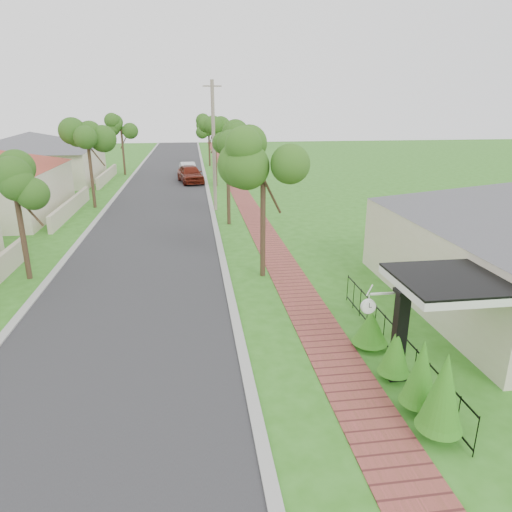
{
  "coord_description": "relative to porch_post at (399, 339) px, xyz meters",
  "views": [
    {
      "loc": [
        -0.56,
        -10.92,
        6.9
      ],
      "look_at": [
        1.66,
        5.16,
        1.5
      ],
      "focal_mm": 32.0,
      "sensor_mm": 36.0,
      "label": 1
    }
  ],
  "objects": [
    {
      "name": "ground",
      "position": [
        -4.55,
        1.0,
        -1.12
      ],
      "size": [
        160.0,
        160.0,
        0.0
      ],
      "primitive_type": "plane",
      "color": "#2F6D1A",
      "rests_on": "ground"
    },
    {
      "name": "parked_car_white",
      "position": [
        -5.55,
        37.25,
        -0.46
      ],
      "size": [
        1.91,
        4.18,
        1.33
      ],
      "primitive_type": "imported",
      "rotation": [
        0.0,
        0.0,
        0.13
      ],
      "color": "white",
      "rests_on": "ground"
    },
    {
      "name": "utility_pole",
      "position": [
        -3.65,
        21.0,
        3.15
      ],
      "size": [
        1.2,
        0.24,
        8.42
      ],
      "color": "gray",
      "rests_on": "ground"
    },
    {
      "name": "sidewalk",
      "position": [
        -1.3,
        21.0,
        -1.12
      ],
      "size": [
        1.5,
        120.0,
        0.03
      ],
      "primitive_type": "cube",
      "color": "#98403C",
      "rests_on": "ground"
    },
    {
      "name": "kerb_left",
      "position": [
        -11.2,
        21.0,
        -1.12
      ],
      "size": [
        0.3,
        120.0,
        0.1
      ],
      "primitive_type": "cube",
      "color": "#9E9E99",
      "rests_on": "ground"
    },
    {
      "name": "parked_car_red",
      "position": [
        -5.33,
        32.87,
        -0.31
      ],
      "size": [
        2.78,
        5.05,
        1.63
      ],
      "primitive_type": "imported",
      "rotation": [
        0.0,
        0.0,
        0.19
      ],
      "color": "#5D190D",
      "rests_on": "ground"
    },
    {
      "name": "near_tree",
      "position": [
        -2.35,
        8.0,
        3.47
      ],
      "size": [
        2.24,
        2.24,
        5.75
      ],
      "color": "#382619",
      "rests_on": "ground"
    },
    {
      "name": "hedge_row",
      "position": [
        -0.1,
        -0.69,
        -0.29
      ],
      "size": [
        0.93,
        4.87,
        2.25
      ],
      "color": "#156C17",
      "rests_on": "ground"
    },
    {
      "name": "station_clock",
      "position": [
        -0.71,
        0.4,
        0.83
      ],
      "size": [
        0.89,
        0.13,
        0.56
      ],
      "color": "white",
      "rests_on": "ground"
    },
    {
      "name": "kerb_right",
      "position": [
        -3.9,
        21.0,
        -1.12
      ],
      "size": [
        0.3,
        120.0,
        0.1
      ],
      "primitive_type": "cube",
      "color": "#9E9E99",
      "rests_on": "ground"
    },
    {
      "name": "porch_post",
      "position": [
        0.0,
        0.0,
        0.0
      ],
      "size": [
        0.48,
        0.48,
        2.52
      ],
      "color": "black",
      "rests_on": "ground"
    },
    {
      "name": "street_trees",
      "position": [
        -7.42,
        27.84,
        3.42
      ],
      "size": [
        10.7,
        37.65,
        5.89
      ],
      "color": "#382619",
      "rests_on": "ground"
    },
    {
      "name": "picket_fence",
      "position": [
        0.35,
        1.0,
        -0.59
      ],
      "size": [
        0.03,
        8.02,
        1.0
      ],
      "color": "black",
      "rests_on": "ground"
    },
    {
      "name": "road",
      "position": [
        -7.55,
        21.0,
        -1.12
      ],
      "size": [
        7.0,
        120.0,
        0.02
      ],
      "primitive_type": "cube",
      "color": "#28282B",
      "rests_on": "ground"
    },
    {
      "name": "far_house_grey",
      "position": [
        -19.52,
        35.0,
        1.22
      ],
      "size": [
        15.56,
        15.56,
        4.6
      ],
      "color": "beige",
      "rests_on": "ground"
    }
  ]
}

